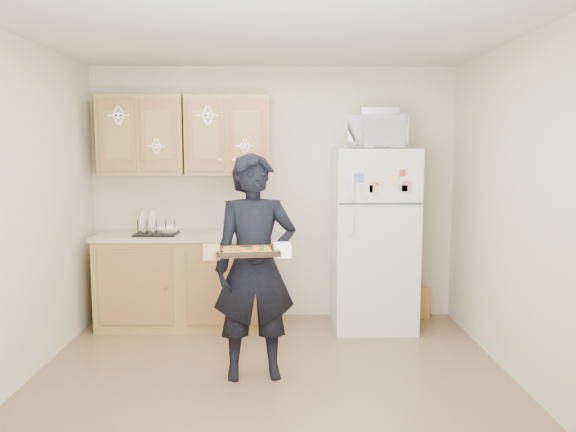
{
  "coord_description": "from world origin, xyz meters",
  "views": [
    {
      "loc": [
        0.07,
        -3.82,
        1.7
      ],
      "look_at": [
        0.13,
        0.45,
        1.19
      ],
      "focal_mm": 35.0,
      "sensor_mm": 36.0,
      "label": 1
    }
  ],
  "objects_px": {
    "refrigerator": "(373,239)",
    "person": "(255,267)",
    "baking_tray": "(247,252)",
    "microwave": "(377,132)",
    "dish_rack": "(156,227)"
  },
  "relations": [
    {
      "from": "refrigerator",
      "to": "person",
      "type": "xyz_separation_m",
      "value": [
        -1.07,
        -1.2,
        -0.02
      ]
    },
    {
      "from": "refrigerator",
      "to": "baking_tray",
      "type": "height_order",
      "value": "refrigerator"
    },
    {
      "from": "microwave",
      "to": "refrigerator",
      "type": "bearing_deg",
      "value": 111.35
    },
    {
      "from": "baking_tray",
      "to": "dish_rack",
      "type": "distance_m",
      "value": 1.72
    },
    {
      "from": "baking_tray",
      "to": "dish_rack",
      "type": "bearing_deg",
      "value": 115.32
    },
    {
      "from": "refrigerator",
      "to": "person",
      "type": "height_order",
      "value": "refrigerator"
    },
    {
      "from": "person",
      "to": "baking_tray",
      "type": "distance_m",
      "value": 0.34
    },
    {
      "from": "refrigerator",
      "to": "baking_tray",
      "type": "distance_m",
      "value": 1.87
    },
    {
      "from": "microwave",
      "to": "person",
      "type": "bearing_deg",
      "value": -125.26
    },
    {
      "from": "microwave",
      "to": "dish_rack",
      "type": "xyz_separation_m",
      "value": [
        -2.05,
        0.0,
        -0.87
      ]
    },
    {
      "from": "refrigerator",
      "to": "dish_rack",
      "type": "distance_m",
      "value": 2.05
    },
    {
      "from": "person",
      "to": "refrigerator",
      "type": "bearing_deg",
      "value": 40.69
    },
    {
      "from": "refrigerator",
      "to": "microwave",
      "type": "height_order",
      "value": "microwave"
    },
    {
      "from": "person",
      "to": "baking_tray",
      "type": "relative_size",
      "value": 3.96
    },
    {
      "from": "person",
      "to": "dish_rack",
      "type": "height_order",
      "value": "person"
    }
  ]
}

